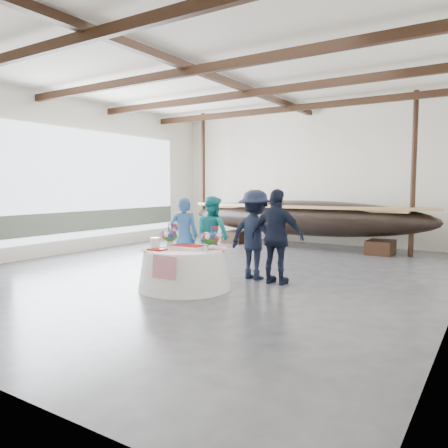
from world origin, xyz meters
The scene contains 13 objects.
floor centered at (0.00, 0.00, 0.00)m, with size 10.00×12.00×0.01m, color #3D3D42.
wall_back centered at (0.00, 6.00, 2.25)m, with size 10.00×0.02×4.50m, color silver.
wall_left centered at (-5.00, 0.00, 2.25)m, with size 0.02×12.00×4.50m, color silver.
ceiling centered at (0.00, 0.00, 4.50)m, with size 10.00×12.00×0.01m, color white.
pavilion_structure centered at (0.00, 0.79, 4.00)m, with size 9.80×11.76×4.50m.
open_bay centered at (-4.95, 1.00, 1.83)m, with size 0.03×7.00×3.20m.
longboat_display centered at (0.29, 4.60, 0.96)m, with size 7.99×1.60×1.50m.
banquet_table centered at (0.52, -1.73, 0.38)m, with size 1.76×1.76×0.76m.
tabletop_items centered at (0.46, -1.60, 0.91)m, with size 1.62×1.43×0.40m.
guest_woman_blue centered at (-0.32, -0.67, 0.85)m, with size 0.62×0.41×1.70m, color #2A5489.
guest_woman_teal centered at (0.21, -0.32, 0.86)m, with size 0.84×0.65×1.73m, color teal.
guest_man_left centered at (1.23, -0.24, 0.93)m, with size 1.21×0.69×1.87m, color black.
guest_man_right centered at (1.84, -0.44, 0.95)m, with size 1.11×0.46×1.89m, color black.
Camera 1 is at (5.55, -8.24, 1.95)m, focal length 35.00 mm.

